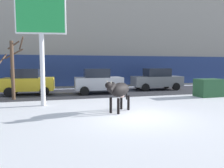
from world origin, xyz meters
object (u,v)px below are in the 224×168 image
pedestrian_near_billboard (169,77)px  pedestrian_by_cars (101,79)px  pedestrian_far_left (15,80)px  bare_tree_left_lot (13,66)px  billboard (41,22)px  dumpster (209,88)px  cow_black (119,90)px  car_yellow_hatchback (28,82)px  car_grey_sedan (157,79)px  car_silver_hatchback (98,81)px

pedestrian_near_billboard → pedestrian_by_cars: 6.94m
pedestrian_far_left → bare_tree_left_lot: bare_tree_left_lot is taller
pedestrian_by_cars → billboard: bearing=-123.2°
pedestrian_near_billboard → dumpster: 6.93m
pedestrian_by_cars → bare_tree_left_lot: (-6.62, -4.68, 1.17)m
cow_black → bare_tree_left_lot: bearing=136.2°
cow_black → car_yellow_hatchback: bearing=123.1°
pedestrian_far_left → pedestrian_by_cars: bearing=0.0°
car_grey_sedan → billboard: bearing=-151.4°
pedestrian_by_cars → cow_black: bearing=-97.8°
billboard → bare_tree_left_lot: 3.92m
car_yellow_hatchback → billboard: bearing=-75.5°
car_yellow_hatchback → car_grey_sedan: size_ratio=0.84×
pedestrian_near_billboard → pedestrian_far_left: bearing=180.0°
pedestrian_near_billboard → dumpster: (-1.02, -6.85, -0.28)m
pedestrian_far_left → dumpster: 14.84m
pedestrian_near_billboard → cow_black: bearing=-130.4°
pedestrian_by_cars → car_yellow_hatchback: bearing=-156.1°
car_silver_hatchback → dumpster: 7.76m
bare_tree_left_lot → pedestrian_near_billboard: bearing=19.0°
car_yellow_hatchback → bare_tree_left_lot: size_ratio=0.93×
billboard → pedestrian_near_billboard: 14.22m
billboard → car_grey_sedan: (9.15, 4.99, -3.41)m
car_yellow_hatchback → bare_tree_left_lot: bearing=-107.8°
billboard → car_grey_sedan: 10.97m
cow_black → dumpster: 7.83m
car_yellow_hatchback → pedestrian_far_left: bearing=115.6°
billboard → car_silver_hatchback: bearing=46.2°
car_yellow_hatchback → pedestrian_by_cars: (5.97, 2.64, -0.05)m
cow_black → pedestrian_far_left: 11.39m
billboard → pedestrian_by_cars: billboard is taller
bare_tree_left_lot → dumpster: bearing=-9.8°
car_silver_hatchback → pedestrian_far_left: car_silver_hatchback is taller
pedestrian_near_billboard → car_grey_sedan: bearing=-138.1°
car_grey_sedan → dumpster: bearing=-71.3°
dumpster → car_yellow_hatchback: bearing=160.5°
billboard → dumpster: size_ratio=3.27×
car_silver_hatchback → car_yellow_hatchback: bearing=171.9°
cow_black → pedestrian_near_billboard: 12.79m
cow_black → car_grey_sedan: car_grey_sedan is taller
pedestrian_far_left → billboard: bearing=-71.3°
pedestrian_near_billboard → pedestrian_far_left: (-14.18, 0.00, 0.00)m
cow_black → dumpster: cow_black is taller
billboard → car_silver_hatchback: 6.42m
pedestrian_by_cars → bare_tree_left_lot: 8.19m
car_yellow_hatchback → bare_tree_left_lot: 2.42m
cow_black → pedestrian_by_cars: 9.84m
car_silver_hatchback → bare_tree_left_lot: bare_tree_left_lot is taller
billboard → bare_tree_left_lot: bearing=125.4°
billboard → bare_tree_left_lot: (-1.85, 2.61, -2.26)m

